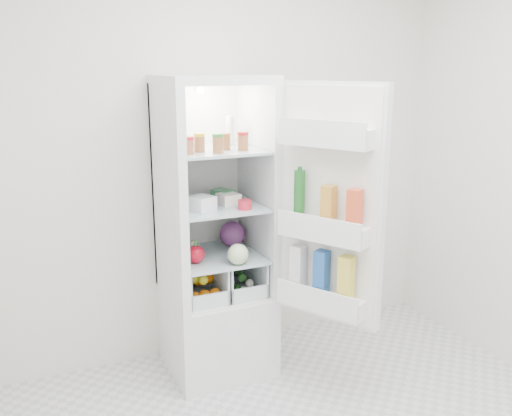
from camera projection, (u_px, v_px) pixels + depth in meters
name	position (u px, v px, depth m)	size (l,w,h in m)	color
room_walls	(365.00, 134.00, 2.25)	(3.02, 3.02, 2.61)	silver
refrigerator	(213.00, 264.00, 3.50)	(0.60, 0.60, 1.80)	silver
shelf_low	(217.00, 256.00, 3.42)	(0.49, 0.53, 0.01)	#A8BEC4
shelf_mid	(216.00, 206.00, 3.35)	(0.49, 0.53, 0.01)	#A8BEC4
shelf_top	(215.00, 150.00, 3.27)	(0.49, 0.53, 0.01)	#A8BEC4
crisper_left	(198.00, 279.00, 3.41)	(0.23, 0.46, 0.22)	silver
crisper_right	(236.00, 273.00, 3.50)	(0.23, 0.46, 0.22)	silver
condiment_jars	(215.00, 144.00, 3.13)	(0.38, 0.16, 0.08)	#B21919
squeeze_bottle	(230.00, 131.00, 3.36)	(0.05, 0.05, 0.17)	silver
tub_white	(202.00, 203.00, 3.21)	(0.12, 0.12, 0.08)	white
tub_cream	(228.00, 199.00, 3.34)	(0.11, 0.11, 0.06)	white
tin_red	(245.00, 205.00, 3.23)	(0.08, 0.08, 0.05)	red
foil_tray	(185.00, 199.00, 3.38)	(0.17, 0.13, 0.04)	#B3B4B8
tub_green	(223.00, 195.00, 3.42)	(0.09, 0.12, 0.07)	#3B824D
red_cabbage	(232.00, 234.00, 3.56)	(0.16, 0.16, 0.16)	#521C53
bell_pepper	(196.00, 254.00, 3.27)	(0.10, 0.10, 0.10)	red
mushroom_bowl	(188.00, 251.00, 3.38)	(0.14, 0.14, 0.07)	#80B3BF
salad_bag	(238.00, 254.00, 3.24)	(0.12, 0.12, 0.12)	beige
citrus_pile	(199.00, 285.00, 3.38)	(0.20, 0.31, 0.16)	orange
veg_pile	(237.00, 280.00, 3.52)	(0.16, 0.30, 0.10)	#23501A
fridge_door	(329.00, 212.00, 3.04)	(0.42, 0.56, 1.30)	silver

